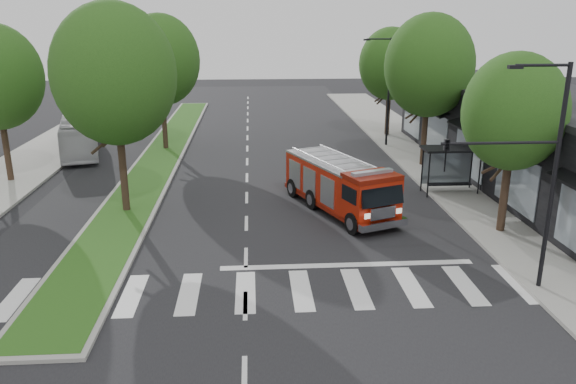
% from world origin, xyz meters
% --- Properties ---
extents(ground, '(140.00, 140.00, 0.00)m').
position_xyz_m(ground, '(0.00, 0.00, 0.00)').
color(ground, black).
rests_on(ground, ground).
extents(sidewalk_right, '(5.00, 80.00, 0.15)m').
position_xyz_m(sidewalk_right, '(12.50, 10.00, 0.07)').
color(sidewalk_right, gray).
rests_on(sidewalk_right, ground).
extents(median, '(3.00, 50.00, 0.15)m').
position_xyz_m(median, '(-6.00, 18.00, 0.08)').
color(median, gray).
rests_on(median, ground).
extents(storefront_row, '(8.00, 30.00, 5.00)m').
position_xyz_m(storefront_row, '(17.00, 10.00, 2.50)').
color(storefront_row, black).
rests_on(storefront_row, ground).
extents(bus_shelter, '(3.20, 1.60, 2.61)m').
position_xyz_m(bus_shelter, '(11.20, 8.15, 2.04)').
color(bus_shelter, black).
rests_on(bus_shelter, ground).
extents(tree_right_near, '(4.40, 4.40, 8.05)m').
position_xyz_m(tree_right_near, '(11.50, 2.00, 5.51)').
color(tree_right_near, black).
rests_on(tree_right_near, ground).
extents(tree_right_mid, '(5.60, 5.60, 9.72)m').
position_xyz_m(tree_right_mid, '(11.50, 14.00, 6.49)').
color(tree_right_mid, black).
rests_on(tree_right_mid, ground).
extents(tree_right_far, '(5.00, 5.00, 8.73)m').
position_xyz_m(tree_right_far, '(11.50, 24.00, 5.84)').
color(tree_right_far, black).
rests_on(tree_right_far, ground).
extents(tree_median_near, '(5.80, 5.80, 10.16)m').
position_xyz_m(tree_median_near, '(-6.00, 6.00, 6.81)').
color(tree_median_near, black).
rests_on(tree_median_near, ground).
extents(tree_median_far, '(5.60, 5.60, 9.72)m').
position_xyz_m(tree_median_far, '(-6.00, 20.00, 6.49)').
color(tree_median_far, black).
rests_on(tree_median_far, ground).
extents(streetlight_right_near, '(4.08, 0.22, 8.00)m').
position_xyz_m(streetlight_right_near, '(9.61, -3.50, 4.67)').
color(streetlight_right_near, black).
rests_on(streetlight_right_near, ground).
extents(streetlight_right_far, '(2.11, 0.20, 8.00)m').
position_xyz_m(streetlight_right_far, '(10.35, 20.00, 4.48)').
color(streetlight_right_far, black).
rests_on(streetlight_right_far, ground).
extents(fire_engine, '(5.16, 8.34, 2.78)m').
position_xyz_m(fire_engine, '(4.66, 5.54, 1.34)').
color(fire_engine, '#641005').
rests_on(fire_engine, ground).
extents(city_bus, '(4.79, 10.19, 2.76)m').
position_xyz_m(city_bus, '(-12.00, 19.50, 1.38)').
color(city_bus, '#B5B5BA').
rests_on(city_bus, ground).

